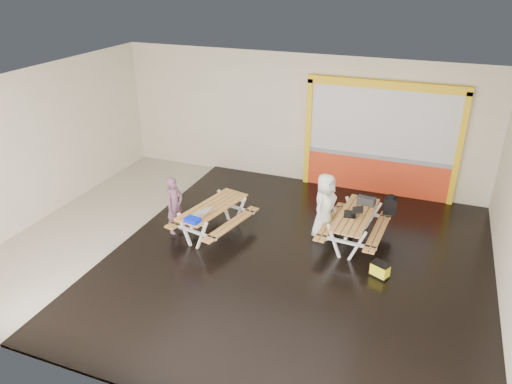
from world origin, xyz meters
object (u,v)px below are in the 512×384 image
at_px(blue_pouch, 192,220).
at_px(dark_case, 344,233).
at_px(laptop_left, 202,213).
at_px(laptop_right, 353,213).
at_px(picnic_table_left, 213,213).
at_px(person_right, 325,206).
at_px(backpack, 390,205).
at_px(picnic_table_right, 355,221).
at_px(person_left, 175,205).
at_px(toolbox, 366,201).
at_px(fluke_bag, 380,270).

distance_m(blue_pouch, dark_case, 3.38).
xyz_separation_m(laptop_left, laptop_right, (2.97, 1.14, 0.01)).
height_order(picnic_table_left, laptop_right, laptop_right).
relative_size(picnic_table_left, person_right, 1.37).
bearing_deg(dark_case, laptop_right, -53.80).
xyz_separation_m(person_right, dark_case, (0.44, 0.14, -0.67)).
distance_m(laptop_right, backpack, 1.12).
bearing_deg(picnic_table_right, backpack, 52.67).
xyz_separation_m(person_left, laptop_right, (3.71, 0.99, 0.03)).
height_order(blue_pouch, toolbox, toolbox).
bearing_deg(laptop_left, blue_pouch, -97.35).
height_order(picnic_table_right, person_left, person_left).
xyz_separation_m(picnic_table_left, laptop_right, (2.94, 0.67, 0.23)).
bearing_deg(laptop_right, laptop_left, -158.95).
xyz_separation_m(person_left, blue_pouch, (0.70, -0.48, 0.01)).
bearing_deg(dark_case, backpack, 36.00).
xyz_separation_m(laptop_left, dark_case, (2.78, 1.40, -0.67)).
bearing_deg(backpack, blue_pouch, -147.39).
xyz_separation_m(picnic_table_right, backpack, (0.62, 0.82, 0.10)).
bearing_deg(person_right, laptop_left, 132.21).
xyz_separation_m(picnic_table_left, fluke_bag, (3.71, -0.34, -0.37)).
height_order(picnic_table_right, blue_pouch, blue_pouch).
bearing_deg(blue_pouch, backpack, 32.61).
distance_m(blue_pouch, fluke_bag, 3.86).
relative_size(picnic_table_left, picnic_table_right, 1.06).
distance_m(picnic_table_left, person_left, 0.86).
relative_size(person_right, fluke_bag, 3.62).
distance_m(person_right, blue_pouch, 2.86).
height_order(picnic_table_right, backpack, backpack).
xyz_separation_m(dark_case, fluke_bag, (0.96, -1.27, 0.08)).
distance_m(person_left, laptop_right, 3.84).
bearing_deg(picnic_table_left, dark_case, 18.66).
distance_m(picnic_table_right, person_right, 0.72).
bearing_deg(blue_pouch, laptop_right, 26.13).
bearing_deg(picnic_table_right, blue_pouch, -153.27).
height_order(laptop_left, blue_pouch, laptop_left).
bearing_deg(fluke_bag, dark_case, 127.14).
distance_m(person_left, laptop_left, 0.75).
relative_size(laptop_left, laptop_right, 0.84).
bearing_deg(dark_case, person_right, -162.48).
bearing_deg(toolbox, picnic_table_left, -157.64).
height_order(laptop_right, backpack, backpack).
relative_size(laptop_left, blue_pouch, 1.20).
height_order(person_right, fluke_bag, person_right).
relative_size(toolbox, fluke_bag, 0.99).
bearing_deg(toolbox, laptop_right, -106.59).
bearing_deg(backpack, laptop_right, -127.49).
height_order(person_right, backpack, person_right).
bearing_deg(fluke_bag, toolbox, 110.08).
height_order(blue_pouch, fluke_bag, blue_pouch).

